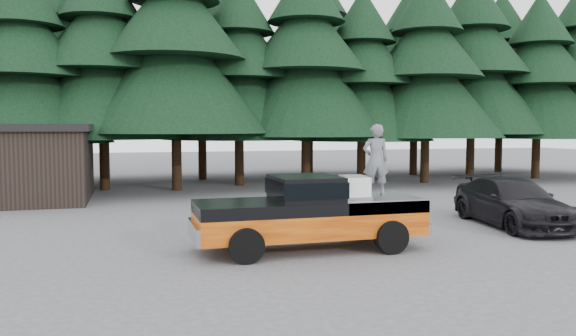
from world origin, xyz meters
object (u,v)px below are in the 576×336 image
object	(u,v)px
man_on_bed	(376,160)
air_compressor	(352,188)
pickup_truck	(309,224)
parked_car	(512,202)

from	to	relation	value
man_on_bed	air_compressor	bearing A→B (deg)	36.15
pickup_truck	parked_car	bearing A→B (deg)	12.34
pickup_truck	air_compressor	xyz separation A→B (m)	(1.10, -0.25, 0.93)
air_compressor	parked_car	distance (m)	6.64
pickup_truck	air_compressor	world-z (taller)	air_compressor
pickup_truck	man_on_bed	world-z (taller)	man_on_bed
air_compressor	man_on_bed	xyz separation A→B (m)	(0.84, 0.42, 0.69)
air_compressor	man_on_bed	size ratio (longest dim) A/B	0.40
pickup_truck	man_on_bed	distance (m)	2.53
air_compressor	parked_car	size ratio (longest dim) A/B	0.15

